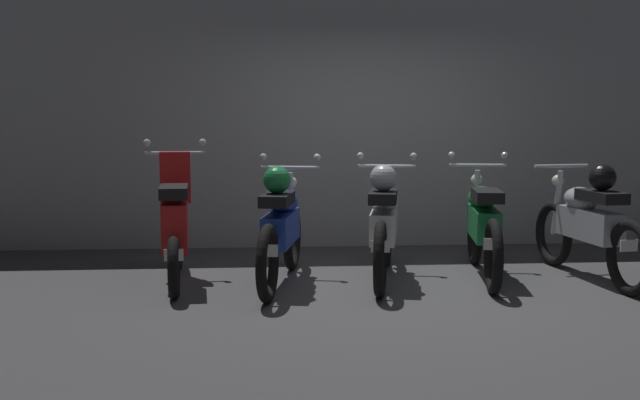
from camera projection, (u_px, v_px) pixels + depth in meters
ground_plane at (391, 291)px, 6.64m from camera, size 80.00×80.00×0.00m
back_wall at (359, 119)px, 8.83m from camera, size 16.00×0.30×2.92m
motorbike_slot_0 at (175, 225)px, 6.92m from camera, size 0.59×1.68×1.29m
motorbike_slot_1 at (281, 226)px, 6.84m from camera, size 0.62×1.93×1.15m
motorbike_slot_2 at (384, 223)px, 7.04m from camera, size 0.64×1.93×1.15m
motorbike_slot_3 at (483, 225)px, 7.17m from camera, size 0.58×1.94×1.15m
motorbike_slot_4 at (589, 223)px, 7.06m from camera, size 0.56×1.95×1.08m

